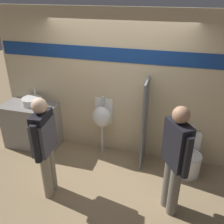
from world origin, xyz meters
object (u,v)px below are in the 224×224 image
at_px(urinal_near_counter, 102,117).
at_px(toilet, 189,160).
at_px(person_in_vest, 44,142).
at_px(cell_phone, 40,109).
at_px(sink_basin, 32,101).
at_px(person_with_lanyard, 175,158).

bearing_deg(urinal_near_counter, toilet, -6.43).
height_order(toilet, person_in_vest, person_in_vest).
bearing_deg(cell_phone, sink_basin, 146.98).
relative_size(urinal_near_counter, toilet, 1.42).
xyz_separation_m(toilet, person_with_lanyard, (-0.26, -0.92, 0.66)).
xyz_separation_m(sink_basin, cell_phone, (0.27, -0.17, -0.06)).
height_order(cell_phone, toilet, cell_phone).
distance_m(urinal_near_counter, person_in_vest, 1.37).
distance_m(toilet, person_in_vest, 2.47).
bearing_deg(sink_basin, person_in_vest, -51.90).
bearing_deg(toilet, sink_basin, 178.05).
height_order(cell_phone, person_with_lanyard, person_with_lanyard).
relative_size(cell_phone, urinal_near_counter, 0.12).
relative_size(sink_basin, toilet, 0.47).
xyz_separation_m(sink_basin, person_with_lanyard, (2.78, -1.02, -0.04)).
distance_m(cell_phone, person_with_lanyard, 2.66).
relative_size(cell_phone, toilet, 0.17).
height_order(cell_phone, urinal_near_counter, urinal_near_counter).
bearing_deg(person_with_lanyard, sink_basin, 36.33).
bearing_deg(sink_basin, cell_phone, -33.02).
height_order(cell_phone, person_in_vest, person_in_vest).
bearing_deg(cell_phone, person_with_lanyard, -18.62).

